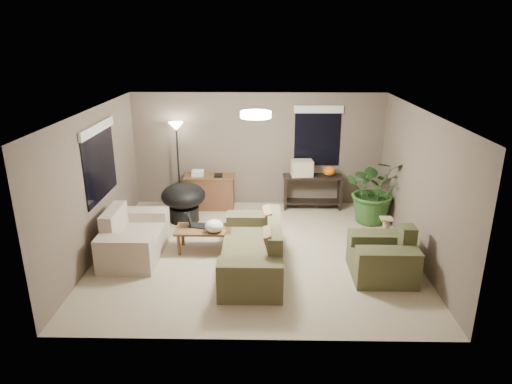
{
  "coord_description": "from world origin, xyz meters",
  "views": [
    {
      "loc": [
        0.14,
        -7.35,
        3.66
      ],
      "look_at": [
        0.0,
        0.2,
        1.05
      ],
      "focal_mm": 32.0,
      "sensor_mm": 36.0,
      "label": 1
    }
  ],
  "objects_px": {
    "armchair": "(383,258)",
    "floor_lamp": "(177,137)",
    "loveseat": "(133,239)",
    "desk": "(210,192)",
    "console_table": "(312,189)",
    "houseplant": "(375,197)",
    "cat_scratching_post": "(385,232)",
    "main_sofa": "(255,252)",
    "coffee_table": "(204,232)",
    "papasan_chair": "(184,199)"
  },
  "relations": [
    {
      "from": "main_sofa",
      "to": "desk",
      "type": "xyz_separation_m",
      "value": [
        -1.05,
        2.77,
        0.08
      ]
    },
    {
      "from": "main_sofa",
      "to": "armchair",
      "type": "relative_size",
      "value": 2.2
    },
    {
      "from": "loveseat",
      "to": "console_table",
      "type": "distance_m",
      "value": 4.09
    },
    {
      "from": "loveseat",
      "to": "papasan_chair",
      "type": "bearing_deg",
      "value": 68.08
    },
    {
      "from": "armchair",
      "to": "houseplant",
      "type": "height_order",
      "value": "houseplant"
    },
    {
      "from": "main_sofa",
      "to": "houseplant",
      "type": "height_order",
      "value": "houseplant"
    },
    {
      "from": "loveseat",
      "to": "console_table",
      "type": "height_order",
      "value": "loveseat"
    },
    {
      "from": "loveseat",
      "to": "cat_scratching_post",
      "type": "bearing_deg",
      "value": 6.87
    },
    {
      "from": "desk",
      "to": "cat_scratching_post",
      "type": "bearing_deg",
      "value": -27.16
    },
    {
      "from": "houseplant",
      "to": "loveseat",
      "type": "bearing_deg",
      "value": -160.69
    },
    {
      "from": "main_sofa",
      "to": "floor_lamp",
      "type": "bearing_deg",
      "value": 121.45
    },
    {
      "from": "console_table",
      "to": "main_sofa",
      "type": "bearing_deg",
      "value": -113.39
    },
    {
      "from": "console_table",
      "to": "loveseat",
      "type": "bearing_deg",
      "value": -144.95
    },
    {
      "from": "papasan_chair",
      "to": "armchair",
      "type": "bearing_deg",
      "value": -31.98
    },
    {
      "from": "cat_scratching_post",
      "to": "coffee_table",
      "type": "bearing_deg",
      "value": -173.96
    },
    {
      "from": "armchair",
      "to": "coffee_table",
      "type": "height_order",
      "value": "armchair"
    },
    {
      "from": "loveseat",
      "to": "desk",
      "type": "relative_size",
      "value": 1.45
    },
    {
      "from": "floor_lamp",
      "to": "loveseat",
      "type": "bearing_deg",
      "value": -99.71
    },
    {
      "from": "desk",
      "to": "console_table",
      "type": "relative_size",
      "value": 0.85
    },
    {
      "from": "loveseat",
      "to": "coffee_table",
      "type": "xyz_separation_m",
      "value": [
        1.21,
        0.19,
        0.06
      ]
    },
    {
      "from": "coffee_table",
      "to": "floor_lamp",
      "type": "height_order",
      "value": "floor_lamp"
    },
    {
      "from": "floor_lamp",
      "to": "cat_scratching_post",
      "type": "distance_m",
      "value": 4.7
    },
    {
      "from": "main_sofa",
      "to": "armchair",
      "type": "bearing_deg",
      "value": -5.34
    },
    {
      "from": "loveseat",
      "to": "desk",
      "type": "xyz_separation_m",
      "value": [
        1.08,
        2.31,
        0.08
      ]
    },
    {
      "from": "coffee_table",
      "to": "cat_scratching_post",
      "type": "xyz_separation_m",
      "value": [
        3.3,
        0.35,
        -0.14
      ]
    },
    {
      "from": "houseplant",
      "to": "cat_scratching_post",
      "type": "xyz_separation_m",
      "value": [
        -0.01,
        -1.04,
        -0.32
      ]
    },
    {
      "from": "coffee_table",
      "to": "main_sofa",
      "type": "bearing_deg",
      "value": -35.98
    },
    {
      "from": "floor_lamp",
      "to": "main_sofa",
      "type": "bearing_deg",
      "value": -58.55
    },
    {
      "from": "papasan_chair",
      "to": "cat_scratching_post",
      "type": "xyz_separation_m",
      "value": [
        3.89,
        -1.01,
        -0.25
      ]
    },
    {
      "from": "main_sofa",
      "to": "floor_lamp",
      "type": "relative_size",
      "value": 1.15
    },
    {
      "from": "papasan_chair",
      "to": "houseplant",
      "type": "xyz_separation_m",
      "value": [
        3.9,
        0.03,
        0.07
      ]
    },
    {
      "from": "coffee_table",
      "to": "papasan_chair",
      "type": "xyz_separation_m",
      "value": [
        -0.59,
        1.36,
        0.11
      ]
    },
    {
      "from": "loveseat",
      "to": "houseplant",
      "type": "height_order",
      "value": "houseplant"
    },
    {
      "from": "armchair",
      "to": "papasan_chair",
      "type": "bearing_deg",
      "value": 148.02
    },
    {
      "from": "console_table",
      "to": "houseplant",
      "type": "relative_size",
      "value": 0.94
    },
    {
      "from": "cat_scratching_post",
      "to": "papasan_chair",
      "type": "bearing_deg",
      "value": 165.4
    },
    {
      "from": "main_sofa",
      "to": "papasan_chair",
      "type": "distance_m",
      "value": 2.53
    },
    {
      "from": "houseplant",
      "to": "coffee_table",
      "type": "bearing_deg",
      "value": -157.22
    },
    {
      "from": "armchair",
      "to": "papasan_chair",
      "type": "xyz_separation_m",
      "value": [
        -3.55,
        2.22,
        0.17
      ]
    },
    {
      "from": "main_sofa",
      "to": "loveseat",
      "type": "bearing_deg",
      "value": 167.59
    },
    {
      "from": "desk",
      "to": "floor_lamp",
      "type": "height_order",
      "value": "floor_lamp"
    },
    {
      "from": "loveseat",
      "to": "armchair",
      "type": "relative_size",
      "value": 1.6
    },
    {
      "from": "cat_scratching_post",
      "to": "houseplant",
      "type": "bearing_deg",
      "value": 89.28
    },
    {
      "from": "floor_lamp",
      "to": "coffee_table",
      "type": "bearing_deg",
      "value": -69.37
    },
    {
      "from": "armchair",
      "to": "floor_lamp",
      "type": "relative_size",
      "value": 0.52
    },
    {
      "from": "armchair",
      "to": "floor_lamp",
      "type": "height_order",
      "value": "floor_lamp"
    },
    {
      "from": "loveseat",
      "to": "houseplant",
      "type": "bearing_deg",
      "value": 19.31
    },
    {
      "from": "desk",
      "to": "main_sofa",
      "type": "bearing_deg",
      "value": -69.34
    },
    {
      "from": "loveseat",
      "to": "desk",
      "type": "bearing_deg",
      "value": 64.87
    },
    {
      "from": "console_table",
      "to": "papasan_chair",
      "type": "distance_m",
      "value": 2.83
    }
  ]
}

